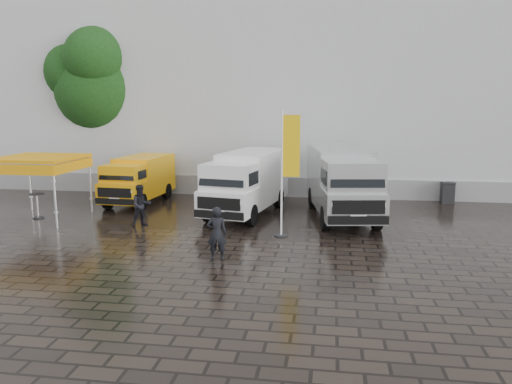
% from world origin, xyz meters
% --- Properties ---
extents(ground, '(120.00, 120.00, 0.00)m').
position_xyz_m(ground, '(0.00, 0.00, 0.00)').
color(ground, black).
rests_on(ground, ground).
extents(exhibition_hall, '(44.00, 16.00, 12.00)m').
position_xyz_m(exhibition_hall, '(2.00, 16.00, 6.00)').
color(exhibition_hall, silver).
rests_on(exhibition_hall, ground).
extents(hall_plinth, '(44.00, 0.15, 1.00)m').
position_xyz_m(hall_plinth, '(2.00, 7.95, 0.50)').
color(hall_plinth, gray).
rests_on(hall_plinth, ground).
extents(van_yellow, '(2.13, 4.87, 2.20)m').
position_xyz_m(van_yellow, '(-6.45, 5.14, 1.10)').
color(van_yellow, '#FDAD0D').
rests_on(van_yellow, ground).
extents(van_white, '(3.08, 6.36, 2.64)m').
position_xyz_m(van_white, '(-0.96, 3.61, 1.32)').
color(van_white, white).
rests_on(van_white, ground).
extents(van_silver, '(3.21, 6.86, 2.86)m').
position_xyz_m(van_silver, '(3.07, 3.57, 1.43)').
color(van_silver, '#BBBEC0').
rests_on(van_silver, ground).
extents(canopy_tent, '(3.08, 3.08, 2.59)m').
position_xyz_m(canopy_tent, '(-9.20, 1.45, 2.42)').
color(canopy_tent, silver).
rests_on(canopy_tent, ground).
extents(flagpole, '(0.88, 0.50, 4.51)m').
position_xyz_m(flagpole, '(1.06, 0.20, 2.49)').
color(flagpole, black).
rests_on(flagpole, ground).
extents(tree, '(5.03, 5.03, 9.02)m').
position_xyz_m(tree, '(-10.26, 9.58, 5.79)').
color(tree, black).
rests_on(tree, ground).
extents(cocktail_table, '(0.60, 0.60, 1.04)m').
position_xyz_m(cocktail_table, '(-9.42, 1.48, 0.52)').
color(cocktail_table, black).
rests_on(cocktail_table, ground).
extents(wheelie_bin, '(0.61, 0.61, 1.01)m').
position_xyz_m(wheelie_bin, '(8.18, 7.49, 0.50)').
color(wheelie_bin, black).
rests_on(wheelie_bin, ground).
extents(person_front, '(0.66, 0.49, 1.67)m').
position_xyz_m(person_front, '(-0.76, -2.95, 0.84)').
color(person_front, black).
rests_on(person_front, ground).
extents(person_tent, '(1.00, 0.97, 1.62)m').
position_xyz_m(person_tent, '(-4.66, 0.90, 0.81)').
color(person_tent, black).
rests_on(person_tent, ground).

